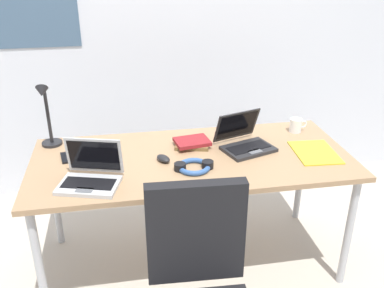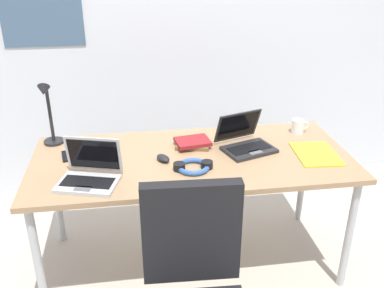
# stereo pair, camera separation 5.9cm
# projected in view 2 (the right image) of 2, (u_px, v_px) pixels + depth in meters

# --- Properties ---
(ground_plane) EXTENTS (12.00, 12.00, 0.00)m
(ground_plane) POSITION_uv_depth(u_px,v_px,m) (192.00, 260.00, 2.74)
(ground_plane) COLOR #B7AD9E
(wall_back) EXTENTS (6.00, 0.13, 2.60)m
(wall_back) POSITION_uv_depth(u_px,v_px,m) (170.00, 23.00, 3.17)
(wall_back) COLOR silver
(wall_back) RESTS_ON ground_plane
(desk) EXTENTS (1.80, 0.80, 0.74)m
(desk) POSITION_uv_depth(u_px,v_px,m) (192.00, 166.00, 2.45)
(desk) COLOR #9E7A56
(desk) RESTS_ON ground_plane
(desk_lamp) EXTENTS (0.12, 0.18, 0.40)m
(desk_lamp) POSITION_uv_depth(u_px,v_px,m) (49.00, 114.00, 2.48)
(desk_lamp) COLOR black
(desk_lamp) RESTS_ON desk
(laptop_back_right) EXTENTS (0.35, 0.34, 0.21)m
(laptop_back_right) POSITION_uv_depth(u_px,v_px,m) (245.00, 142.00, 2.51)
(laptop_back_right) COLOR #232326
(laptop_back_right) RESTS_ON desk
(laptop_near_lamp) EXTENTS (0.35, 0.31, 0.22)m
(laptop_near_lamp) POSITION_uv_depth(u_px,v_px,m) (89.00, 174.00, 2.15)
(laptop_near_lamp) COLOR #B7BABC
(laptop_near_lamp) RESTS_ON desk
(computer_mouse) EXTENTS (0.10, 0.11, 0.03)m
(computer_mouse) POSITION_uv_depth(u_px,v_px,m) (163.00, 158.00, 2.37)
(computer_mouse) COLOR black
(computer_mouse) RESTS_ON desk
(cell_phone) EXTENTS (0.09, 0.15, 0.01)m
(cell_phone) POSITION_uv_depth(u_px,v_px,m) (68.00, 156.00, 2.43)
(cell_phone) COLOR black
(cell_phone) RESTS_ON desk
(headphones) EXTENTS (0.21, 0.18, 0.04)m
(headphones) POSITION_uv_depth(u_px,v_px,m) (193.00, 166.00, 2.29)
(headphones) COLOR #335999
(headphones) RESTS_ON desk
(book_stack) EXTENTS (0.22, 0.18, 0.04)m
(book_stack) POSITION_uv_depth(u_px,v_px,m) (193.00, 143.00, 2.54)
(book_stack) COLOR brown
(book_stack) RESTS_ON desk
(paper_folder_mid_desk) EXTENTS (0.25, 0.33, 0.01)m
(paper_folder_mid_desk) POSITION_uv_depth(u_px,v_px,m) (316.00, 154.00, 2.45)
(paper_folder_mid_desk) COLOR gold
(paper_folder_mid_desk) RESTS_ON desk
(coffee_mug) EXTENTS (0.11, 0.08, 0.09)m
(coffee_mug) POSITION_uv_depth(u_px,v_px,m) (298.00, 126.00, 2.72)
(coffee_mug) COLOR white
(coffee_mug) RESTS_ON desk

